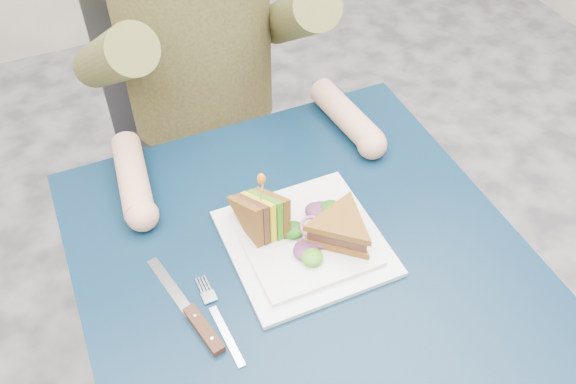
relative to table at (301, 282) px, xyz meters
name	(u,v)px	position (x,y,z in m)	size (l,w,h in m)	color
table	(301,282)	(0.00, 0.00, 0.00)	(0.75, 0.75, 0.73)	black
chair	(197,115)	(0.00, 0.66, -0.11)	(0.42, 0.40, 0.93)	#47474C
diner	(194,7)	(0.00, 0.55, 0.26)	(0.54, 0.59, 0.74)	#4A4421
plate	(305,241)	(0.01, 0.02, 0.09)	(0.26, 0.26, 0.02)	white
sandwich_flat	(341,228)	(0.07, -0.01, 0.12)	(0.19, 0.19, 0.05)	brown
sandwich_upright	(263,217)	(-0.04, 0.06, 0.13)	(0.09, 0.14, 0.14)	brown
fork	(220,322)	(-0.17, -0.07, 0.08)	(0.02, 0.18, 0.01)	silver
knife	(197,321)	(-0.21, -0.06, 0.09)	(0.07, 0.22, 0.02)	silver
toothpick	(262,191)	(-0.04, 0.06, 0.20)	(0.00, 0.00, 0.06)	tan
toothpick_frill	(261,179)	(-0.04, 0.06, 0.23)	(0.01, 0.01, 0.02)	orange
lettuce_spill	(305,229)	(0.02, 0.03, 0.11)	(0.15, 0.13, 0.02)	#337A14
onion_ring	(312,227)	(0.03, 0.02, 0.11)	(0.04, 0.04, 0.01)	#9E4C7A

